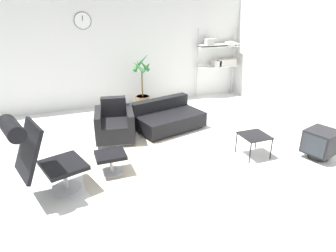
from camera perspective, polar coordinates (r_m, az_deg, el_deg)
The scene contains 12 objects.
ground_plane at distance 5.28m, azimuth -2.33°, elevation -6.31°, with size 12.00×12.00×0.00m, color silver.
wall_back at distance 7.83m, azimuth -10.12°, elevation 13.89°, with size 12.00×0.09×2.80m.
wall_right at distance 6.73m, azimuth 28.03°, elevation 10.18°, with size 0.06×12.00×2.80m.
round_rug at distance 5.03m, azimuth -1.63°, elevation -7.89°, with size 2.48×2.48×0.01m.
lounge_chair at distance 4.32m, azimuth -23.81°, elevation -4.25°, with size 1.07×0.85×1.23m.
ottoman at distance 4.85m, azimuth -10.87°, elevation -6.11°, with size 0.47×0.40×0.35m.
armchair_red at distance 6.03m, azimuth -10.10°, elevation 0.18°, with size 0.87×0.94×0.78m.
couch_low at distance 6.46m, azimuth -0.11°, elevation 1.47°, with size 1.57×1.20×0.59m.
side_table at distance 5.45m, azimuth 16.14°, elevation -2.01°, with size 0.47×0.47×0.40m.
crt_television at distance 5.84m, azimuth 27.04°, elevation -2.93°, with size 0.62×0.60×0.52m.
potted_plant at distance 7.69m, azimuth -4.88°, elevation 6.84°, with size 0.52×0.53×1.37m.
shelf_unit at distance 8.67m, azimuth 9.92°, elevation 13.12°, with size 1.19×0.28×1.88m.
Camera 1 is at (-1.41, -4.40, 2.57)m, focal length 32.00 mm.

